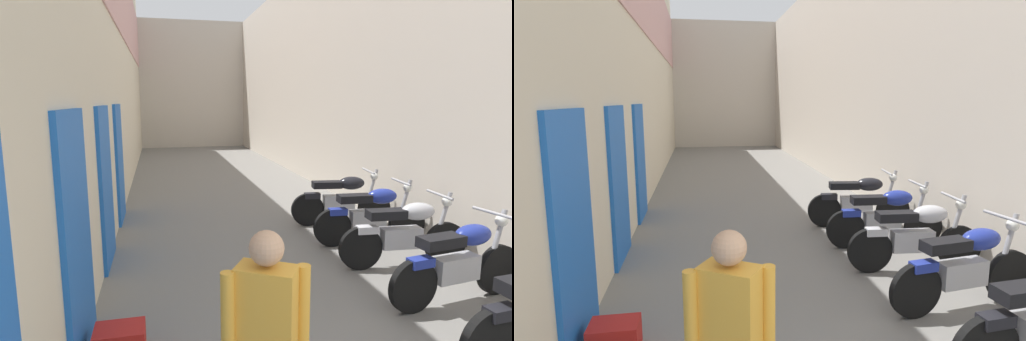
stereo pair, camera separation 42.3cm
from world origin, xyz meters
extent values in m
plane|color=slate|center=(0.00, 8.07, 0.00)|extent=(36.14, 36.14, 0.00)
cube|color=beige|center=(-2.66, 10.07, 3.36)|extent=(0.40, 20.14, 6.72)
cube|color=blue|center=(-2.44, 3.40, 1.10)|extent=(0.06, 1.10, 2.20)
cube|color=blue|center=(-2.44, 5.60, 1.10)|extent=(0.06, 1.10, 2.20)
cube|color=blue|center=(-2.44, 7.80, 1.10)|extent=(0.06, 1.10, 2.20)
cube|color=beige|center=(2.66, 10.07, 2.99)|extent=(0.40, 20.14, 5.98)
cube|color=beige|center=(0.00, 21.14, 2.99)|extent=(7.93, 2.00, 5.98)
cube|color=black|center=(0.97, 2.25, 0.56)|extent=(0.29, 0.16, 0.10)
cylinder|color=black|center=(2.13, 3.51, 0.30)|extent=(0.61, 0.16, 0.60)
cylinder|color=black|center=(0.89, 3.34, 0.30)|extent=(0.61, 0.16, 0.60)
cube|color=#9E9EA3|center=(1.46, 3.41, 0.42)|extent=(0.58, 0.27, 0.28)
ellipsoid|color=navy|center=(1.69, 3.45, 0.78)|extent=(0.51, 0.32, 0.24)
cube|color=black|center=(1.24, 3.38, 0.76)|extent=(0.55, 0.29, 0.12)
cylinder|color=#9E9EA3|center=(2.06, 3.50, 0.65)|extent=(0.25, 0.09, 0.77)
cylinder|color=#9E9EA3|center=(1.99, 3.49, 1.00)|extent=(0.11, 0.58, 0.04)
sphere|color=silver|center=(2.11, 3.50, 0.90)|extent=(0.14, 0.14, 0.14)
cube|color=navy|center=(0.97, 3.35, 0.56)|extent=(0.30, 0.18, 0.10)
cylinder|color=black|center=(2.14, 4.45, 0.30)|extent=(0.60, 0.12, 0.60)
cylinder|color=black|center=(0.89, 4.53, 0.30)|extent=(0.60, 0.12, 0.60)
cube|color=#9E9EA3|center=(1.46, 4.49, 0.42)|extent=(0.57, 0.24, 0.28)
ellipsoid|color=#B7B7BC|center=(1.69, 4.48, 0.78)|extent=(0.50, 0.29, 0.24)
cube|color=black|center=(1.23, 4.51, 0.76)|extent=(0.53, 0.25, 0.12)
cylinder|color=#9E9EA3|center=(2.07, 4.45, 0.65)|extent=(0.25, 0.08, 0.77)
cylinder|color=#9E9EA3|center=(2.00, 4.46, 1.00)|extent=(0.07, 0.58, 0.04)
sphere|color=silver|center=(2.12, 4.45, 0.90)|extent=(0.14, 0.14, 0.14)
cube|color=#B7B7BC|center=(0.97, 4.53, 0.56)|extent=(0.29, 0.16, 0.10)
cylinder|color=black|center=(2.14, 5.38, 0.30)|extent=(0.60, 0.12, 0.60)
cylinder|color=black|center=(0.89, 5.47, 0.30)|extent=(0.60, 0.12, 0.60)
cube|color=#9E9EA3|center=(1.46, 5.43, 0.42)|extent=(0.57, 0.24, 0.28)
ellipsoid|color=navy|center=(1.69, 5.41, 0.78)|extent=(0.50, 0.29, 0.24)
cube|color=black|center=(1.23, 5.44, 0.76)|extent=(0.53, 0.25, 0.12)
cylinder|color=#9E9EA3|center=(2.07, 5.39, 0.65)|extent=(0.25, 0.08, 0.77)
cylinder|color=#9E9EA3|center=(2.00, 5.39, 1.00)|extent=(0.08, 0.58, 0.04)
sphere|color=silver|center=(2.12, 5.38, 0.90)|extent=(0.14, 0.14, 0.14)
cube|color=navy|center=(0.97, 5.46, 0.56)|extent=(0.29, 0.16, 0.10)
cylinder|color=black|center=(2.13, 6.42, 0.30)|extent=(0.61, 0.16, 0.60)
cylinder|color=black|center=(0.89, 6.59, 0.30)|extent=(0.61, 0.16, 0.60)
cube|color=#9E9EA3|center=(1.46, 6.52, 0.42)|extent=(0.58, 0.27, 0.28)
ellipsoid|color=black|center=(1.69, 6.48, 0.78)|extent=(0.51, 0.32, 0.24)
cube|color=black|center=(1.24, 6.55, 0.76)|extent=(0.54, 0.29, 0.12)
cylinder|color=#9E9EA3|center=(2.06, 6.43, 0.65)|extent=(0.25, 0.09, 0.77)
cylinder|color=#9E9EA3|center=(1.99, 6.44, 1.00)|extent=(0.11, 0.58, 0.04)
sphere|color=silver|center=(2.11, 6.43, 0.90)|extent=(0.14, 0.14, 0.14)
cube|color=black|center=(0.97, 6.58, 0.56)|extent=(0.30, 0.18, 0.10)
cube|color=gold|center=(-1.16, 1.75, 1.09)|extent=(0.39, 0.35, 0.54)
sphere|color=tan|center=(-1.16, 1.75, 1.47)|extent=(0.20, 0.20, 0.20)
cylinder|color=gold|center=(-1.38, 1.75, 1.09)|extent=(0.08, 0.08, 0.52)
cylinder|color=gold|center=(-0.94, 1.75, 1.09)|extent=(0.08, 0.08, 0.52)
camera|label=1|loc=(-1.71, -0.37, 2.28)|focal=29.27mm
camera|label=2|loc=(-1.30, -0.45, 2.28)|focal=29.27mm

